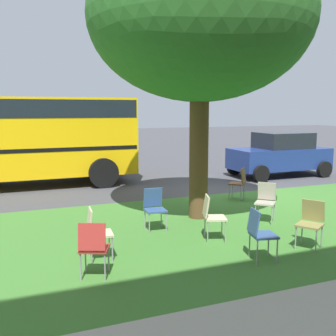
% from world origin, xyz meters
% --- Properties ---
extents(ground, '(80.00, 80.00, 0.00)m').
position_xyz_m(ground, '(0.00, 0.00, 0.00)').
color(ground, '#424247').
extents(grass_verge, '(48.00, 6.00, 0.01)m').
position_xyz_m(grass_verge, '(0.00, 3.20, 0.00)').
color(grass_verge, '#3D752D').
rests_on(grass_verge, ground).
extents(street_tree, '(4.97, 4.97, 6.34)m').
position_xyz_m(street_tree, '(1.93, 2.29, 4.49)').
color(street_tree, brown).
rests_on(street_tree, ground).
extents(chair_0, '(0.59, 0.59, 0.88)m').
position_xyz_m(chair_0, '(0.01, 1.00, 0.52)').
color(chair_0, brown).
rests_on(chair_0, ground).
extents(chair_1, '(0.54, 0.55, 0.88)m').
position_xyz_m(chair_1, '(4.89, 4.80, 0.52)').
color(chair_1, '#B7332D').
rests_on(chair_1, ground).
extents(chair_2, '(0.51, 0.50, 0.88)m').
position_xyz_m(chair_2, '(2.19, 5.12, 0.52)').
color(chair_2, '#335184').
rests_on(chair_2, ground).
extents(chair_3, '(0.44, 0.45, 0.88)m').
position_xyz_m(chair_3, '(3.22, 2.85, 0.52)').
color(chair_3, '#335184').
rests_on(chair_3, ground).
extents(chair_4, '(0.59, 0.59, 0.88)m').
position_xyz_m(chair_4, '(0.68, 3.18, 0.52)').
color(chair_4, '#ADA393').
rests_on(chair_4, ground).
extents(chair_5, '(0.53, 0.53, 0.88)m').
position_xyz_m(chair_5, '(2.43, 3.88, 0.52)').
color(chair_5, beige).
rests_on(chair_5, ground).
extents(chair_6, '(0.57, 0.57, 0.88)m').
position_xyz_m(chair_6, '(0.95, 4.93, 0.52)').
color(chair_6, olive).
rests_on(chair_6, ground).
extents(chair_7, '(0.46, 0.46, 0.88)m').
position_xyz_m(chair_7, '(4.70, 4.05, 0.52)').
color(chair_7, beige).
rests_on(chair_7, ground).
extents(parked_car, '(3.70, 1.92, 1.65)m').
position_xyz_m(parked_car, '(-3.51, -1.82, 0.84)').
color(parked_car, navy).
rests_on(parked_car, ground).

